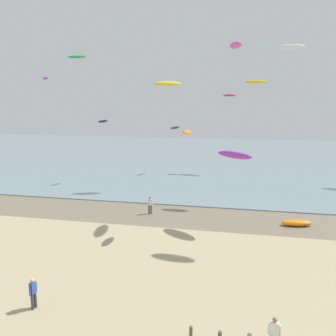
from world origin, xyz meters
name	(u,v)px	position (x,y,z in m)	size (l,w,h in m)	color
wet_sand_strip	(208,218)	(0.00, 24.84, 0.00)	(120.00, 6.85, 0.01)	#7A6D59
sea	(228,157)	(0.00, 63.26, 0.05)	(160.00, 70.00, 0.10)	gray
person_mid_beach	(150,205)	(-5.74, 25.01, 0.92)	(0.56, 0.27, 1.71)	#4C4C56
person_by_waterline	(33,292)	(-7.57, 7.88, 0.92)	(0.27, 0.57, 1.71)	#383842
person_left_flank	(274,334)	(4.66, 6.98, 0.92)	(0.57, 0.26, 1.71)	#4C4C56
grounded_kite	(297,223)	(7.87, 24.39, 0.27)	(2.72, 0.98, 0.54)	orange
kite_aloft_0	(175,128)	(-7.34, 45.80, 6.96)	(2.02, 0.65, 0.32)	black
kite_aloft_1	(256,82)	(4.37, 50.06, 13.82)	(3.31, 1.06, 0.53)	yellow
kite_aloft_2	(236,45)	(1.97, 26.68, 15.88)	(3.09, 0.99, 0.49)	#E54C99
kite_aloft_4	(167,83)	(-6.48, 36.38, 13.05)	(3.39, 1.09, 0.54)	yellow
kite_aloft_5	(77,57)	(-21.28, 42.49, 17.28)	(2.79, 0.89, 0.45)	green
kite_aloft_6	(103,121)	(-15.64, 37.76, 8.27)	(1.88, 0.60, 0.30)	black
kite_aloft_8	(235,155)	(2.29, 22.95, 6.40)	(3.53, 1.13, 0.57)	purple
kite_aloft_10	(46,78)	(-20.04, 31.51, 13.57)	(1.86, 0.60, 0.30)	purple
kite_aloft_11	(187,132)	(-1.53, 21.17, 8.43)	(1.99, 0.64, 0.32)	orange
kite_aloft_12	(230,95)	(0.55, 49.12, 11.81)	(2.06, 0.66, 0.33)	red
kite_aloft_13	(291,47)	(7.55, 34.05, 16.62)	(2.80, 0.90, 0.45)	white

